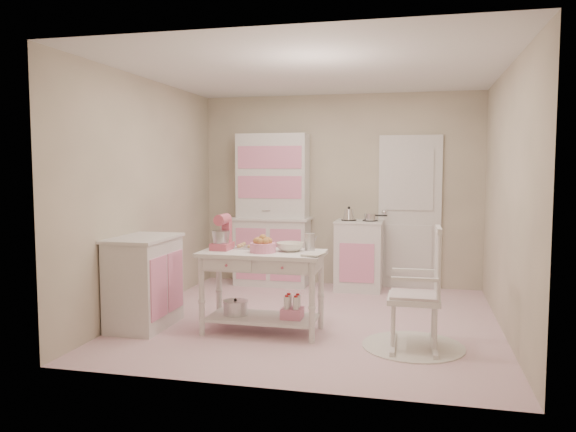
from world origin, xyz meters
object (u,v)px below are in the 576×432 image
object	(u,v)px
stand_mixer	(222,233)
bread_basket	(263,248)
work_table	(262,292)
base_cabinet	(144,282)
stove	(359,255)
rocking_chair	(414,287)
hutch	(272,209)

from	to	relation	value
stand_mixer	bread_basket	bearing A→B (deg)	-7.56
work_table	base_cabinet	bearing A→B (deg)	-175.70
stove	rocking_chair	distance (m)	2.41
rocking_chair	hutch	bearing A→B (deg)	128.29
hutch	bread_basket	size ratio (longest dim) A/B	8.32
base_cabinet	hutch	bearing A→B (deg)	72.08
work_table	bread_basket	world-z (taller)	bread_basket
hutch	stand_mixer	world-z (taller)	hutch
hutch	work_table	xyz separation A→B (m)	(0.48, -2.20, -0.64)
base_cabinet	stand_mixer	xyz separation A→B (m)	(0.80, 0.11, 0.51)
rocking_chair	bread_basket	distance (m)	1.47
work_table	bread_basket	xyz separation A→B (m)	(0.02, -0.05, 0.45)
work_table	stand_mixer	world-z (taller)	stand_mixer
hutch	bread_basket	xyz separation A→B (m)	(0.50, -2.25, -0.19)
stove	bread_basket	world-z (taller)	stove
stove	work_table	bearing A→B (deg)	-108.54
hutch	rocking_chair	size ratio (longest dim) A/B	1.89
stove	bread_basket	xyz separation A→B (m)	(-0.70, -2.20, 0.39)
base_cabinet	bread_basket	distance (m)	1.30
stand_mixer	work_table	bearing A→B (deg)	-1.24
hutch	bread_basket	distance (m)	2.31
base_cabinet	rocking_chair	world-z (taller)	rocking_chair
rocking_chair	bread_basket	world-z (taller)	rocking_chair
stove	rocking_chair	xyz separation A→B (m)	(0.73, -2.29, 0.09)
stand_mixer	bread_basket	size ratio (longest dim) A/B	1.36
base_cabinet	rocking_chair	distance (m)	2.67
stove	rocking_chair	world-z (taller)	rocking_chair
base_cabinet	work_table	distance (m)	1.22
stove	work_table	xyz separation A→B (m)	(-0.72, -2.15, -0.06)
hutch	base_cabinet	world-z (taller)	hutch
base_cabinet	work_table	bearing A→B (deg)	4.30
rocking_chair	stand_mixer	distance (m)	1.93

